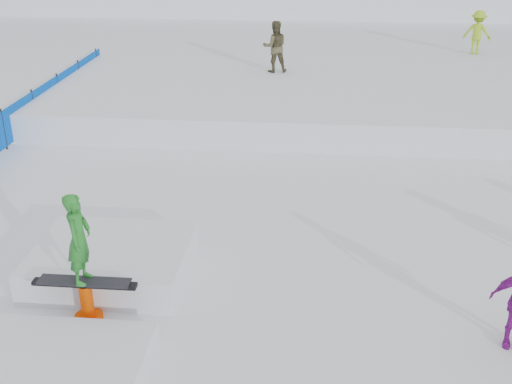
# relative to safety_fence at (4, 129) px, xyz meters

# --- Properties ---
(ground) EXTENTS (120.00, 120.00, 0.00)m
(ground) POSITION_rel_safety_fence_xyz_m (6.50, -6.60, -0.55)
(ground) COLOR white
(snow_midrise) EXTENTS (50.00, 18.00, 0.80)m
(snow_midrise) POSITION_rel_safety_fence_xyz_m (6.50, 9.40, -0.15)
(snow_midrise) COLOR white
(snow_midrise) RESTS_ON ground
(safety_fence) EXTENTS (0.05, 16.00, 1.10)m
(safety_fence) POSITION_rel_safety_fence_xyz_m (0.00, 0.00, 0.00)
(safety_fence) COLOR #014BC1
(safety_fence) RESTS_ON ground
(walker_olive) EXTENTS (0.92, 0.78, 1.66)m
(walker_olive) POSITION_rel_safety_fence_xyz_m (6.65, 5.92, 1.08)
(walker_olive) COLOR brown
(walker_olive) RESTS_ON snow_midrise
(walker_ygreen) EXTENTS (1.16, 0.92, 1.58)m
(walker_ygreen) POSITION_rel_safety_fence_xyz_m (13.90, 9.41, 1.04)
(walker_ygreen) COLOR #A8D620
(walker_ygreen) RESTS_ON snow_midrise
(jib_rail_feature) EXTENTS (2.60, 4.40, 2.11)m
(jib_rail_feature) POSITION_rel_safety_fence_xyz_m (4.64, -6.60, -0.25)
(jib_rail_feature) COLOR white
(jib_rail_feature) RESTS_ON ground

